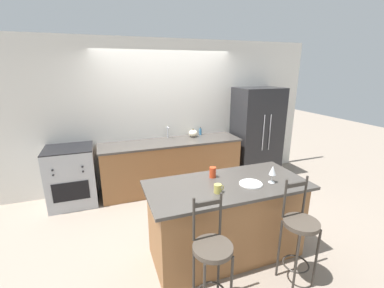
% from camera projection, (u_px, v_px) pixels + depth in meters
% --- Properties ---
extents(ground_plane, '(18.00, 18.00, 0.00)m').
position_uv_depth(ground_plane, '(178.00, 196.00, 4.58)').
color(ground_plane, gray).
extents(wall_back, '(6.00, 0.07, 2.70)m').
position_uv_depth(wall_back, '(166.00, 114.00, 4.85)').
color(wall_back, silver).
rests_on(wall_back, ground_plane).
extents(back_counter, '(2.56, 0.71, 0.92)m').
position_uv_depth(back_counter, '(172.00, 164.00, 4.80)').
color(back_counter, '#936038').
rests_on(back_counter, ground_plane).
extents(sink_faucet, '(0.02, 0.13, 0.22)m').
position_uv_depth(sink_faucet, '(168.00, 131.00, 4.81)').
color(sink_faucet, '#ADAFB5').
rests_on(sink_faucet, back_counter).
extents(kitchen_island, '(1.85, 0.86, 0.93)m').
position_uv_depth(kitchen_island, '(226.00, 219.00, 3.05)').
color(kitchen_island, '#936038').
rests_on(kitchen_island, ground_plane).
extents(refrigerator, '(0.90, 0.69, 1.83)m').
position_uv_depth(refrigerator, '(256.00, 133.00, 5.25)').
color(refrigerator, '#232326').
rests_on(refrigerator, ground_plane).
extents(oven_range, '(0.73, 0.68, 0.97)m').
position_uv_depth(oven_range, '(72.00, 176.00, 4.22)').
color(oven_range, '#ADAFB5').
rests_on(oven_range, ground_plane).
extents(bar_stool_near, '(0.35, 0.35, 1.15)m').
position_uv_depth(bar_stool_near, '(212.00, 258.00, 2.24)').
color(bar_stool_near, '#332D28').
rests_on(bar_stool_near, ground_plane).
extents(bar_stool_far, '(0.35, 0.35, 1.15)m').
position_uv_depth(bar_stool_far, '(299.00, 233.00, 2.59)').
color(bar_stool_far, '#332D28').
rests_on(bar_stool_far, ground_plane).
extents(dinner_plate, '(0.26, 0.26, 0.02)m').
position_uv_depth(dinner_plate, '(251.00, 184.00, 2.90)').
color(dinner_plate, white).
rests_on(dinner_plate, kitchen_island).
extents(wine_glass, '(0.08, 0.08, 0.21)m').
position_uv_depth(wine_glass, '(273.00, 171.00, 2.90)').
color(wine_glass, white).
rests_on(wine_glass, kitchen_island).
extents(coffee_mug, '(0.11, 0.08, 0.09)m').
position_uv_depth(coffee_mug, '(218.00, 189.00, 2.69)').
color(coffee_mug, '#C1B251').
rests_on(coffee_mug, kitchen_island).
extents(tumbler_cup, '(0.08, 0.08, 0.13)m').
position_uv_depth(tumbler_cup, '(213.00, 172.00, 3.07)').
color(tumbler_cup, red).
rests_on(tumbler_cup, kitchen_island).
extents(pumpkin_decoration, '(0.17, 0.17, 0.16)m').
position_uv_depth(pumpkin_decoration, '(193.00, 133.00, 4.93)').
color(pumpkin_decoration, beige).
rests_on(pumpkin_decoration, back_counter).
extents(soap_bottle, '(0.05, 0.05, 0.15)m').
position_uv_depth(soap_bottle, '(200.00, 132.00, 5.08)').
color(soap_bottle, teal).
rests_on(soap_bottle, back_counter).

